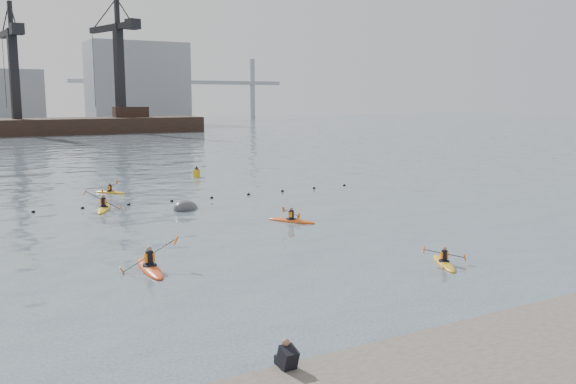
% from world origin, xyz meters
% --- Properties ---
extents(ground, '(400.00, 400.00, 0.00)m').
position_xyz_m(ground, '(0.00, 0.00, 0.00)').
color(ground, '#394653').
rests_on(ground, ground).
extents(float_line, '(33.24, 0.73, 0.24)m').
position_xyz_m(float_line, '(-0.50, 22.53, 0.03)').
color(float_line, black).
rests_on(float_line, ground).
extents(barge_pier, '(72.00, 19.30, 29.50)m').
position_xyz_m(barge_pier, '(-0.22, 110.00, 1.89)').
color(barge_pier, black).
rests_on(barge_pier, ground).
extents(skyline, '(141.00, 28.00, 22.00)m').
position_xyz_m(skyline, '(2.23, 150.27, 9.25)').
color(skyline, gray).
rests_on(skyline, ground).
extents(kayaker_0, '(2.55, 3.67, 1.48)m').
position_xyz_m(kayaker_0, '(-5.38, 6.34, 0.11)').
color(kayaker_0, red).
rests_on(kayaker_0, ground).
extents(kayaker_1, '(1.82, 2.78, 0.93)m').
position_xyz_m(kayaker_1, '(6.11, 0.80, 0.09)').
color(kayaker_1, '#C49117').
rests_on(kayaker_1, ground).
extents(kayaker_3, '(2.36, 3.53, 1.47)m').
position_xyz_m(kayaker_3, '(-3.86, 21.56, 0.11)').
color(kayaker_3, gold).
rests_on(kayaker_3, ground).
extents(kayaker_4, '(2.20, 2.91, 1.17)m').
position_xyz_m(kayaker_4, '(4.88, 12.14, 0.09)').
color(kayaker_4, '#C94E12').
rests_on(kayaker_4, ground).
extents(kayaker_5, '(2.24, 2.56, 0.98)m').
position_xyz_m(kayaker_5, '(-1.82, 28.41, 0.09)').
color(kayaker_5, '#BF9116').
rests_on(kayaker_5, ground).
extents(mooring_buoy, '(2.77, 2.76, 1.63)m').
position_xyz_m(mooring_buoy, '(0.91, 19.18, 0.00)').
color(mooring_buoy, '#3A3C3F').
rests_on(mooring_buoy, ground).
extents(nav_buoy, '(0.66, 0.66, 1.21)m').
position_xyz_m(nav_buoy, '(7.36, 34.00, 0.37)').
color(nav_buoy, gold).
rests_on(nav_buoy, ground).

